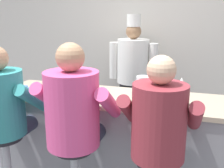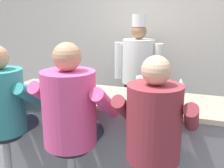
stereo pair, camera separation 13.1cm
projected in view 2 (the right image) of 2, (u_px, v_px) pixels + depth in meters
name	position (u px, v px, depth m)	size (l,w,h in m)	color
wall_back	(155.00, 40.00, 3.78)	(10.00, 0.06, 2.70)	beige
diner_counter	(120.00, 143.00, 2.56)	(2.40, 0.64, 0.96)	gray
ketchup_bottle_red	(180.00, 93.00, 2.15)	(0.07, 0.07, 0.24)	red
mustard_bottle_yellow	(180.00, 98.00, 2.04)	(0.06, 0.06, 0.23)	yellow
water_pitcher_clear	(143.00, 88.00, 2.33)	(0.14, 0.13, 0.21)	silver
breakfast_plate	(51.00, 91.00, 2.57)	(0.25, 0.25, 0.05)	white
cereal_bowl	(91.00, 91.00, 2.50)	(0.16, 0.16, 0.06)	#4C7FB7
coffee_mug_blue	(27.00, 89.00, 2.56)	(0.12, 0.08, 0.08)	#4C7AB2
coffee_mug_tan	(89.00, 98.00, 2.27)	(0.14, 0.09, 0.08)	beige
diner_seated_teal	(5.00, 105.00, 2.25)	(0.59, 0.58, 1.46)	#B2B5BA
diner_seated_pink	(72.00, 112.00, 2.03)	(0.62, 0.61, 1.51)	#B2B5BA
diner_seated_maroon	(154.00, 127.00, 1.82)	(0.57, 0.56, 1.45)	#B2B5BA
cook_in_whites_near	(138.00, 72.00, 3.61)	(0.67, 0.43, 1.71)	#232328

